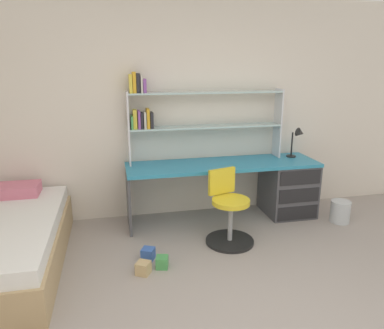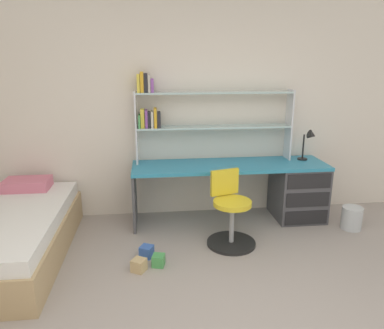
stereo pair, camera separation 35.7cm
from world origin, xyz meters
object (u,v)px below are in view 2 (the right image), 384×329
at_px(bookshelf_hutch, 193,112).
at_px(toy_block_blue_2, 147,252).
at_px(toy_block_natural_0, 139,265).
at_px(bed_platform, 8,235).
at_px(toy_block_green_1, 158,260).
at_px(swivel_chair, 231,216).
at_px(desk, 279,187).
at_px(desk_lamp, 310,140).
at_px(waste_bin, 352,218).

relative_size(bookshelf_hutch, toy_block_blue_2, 16.04).
bearing_deg(toy_block_natural_0, bed_platform, 162.75).
bearing_deg(toy_block_blue_2, toy_block_natural_0, -105.66).
xyz_separation_m(bookshelf_hutch, toy_block_green_1, (-0.47, -1.16, -1.26)).
relative_size(bookshelf_hutch, bed_platform, 0.97).
relative_size(bed_platform, toy_block_natural_0, 16.37).
height_order(swivel_chair, toy_block_natural_0, swivel_chair).
relative_size(bookshelf_hutch, toy_block_green_1, 16.83).
bearing_deg(toy_block_green_1, desk, 32.60).
distance_m(desk, toy_block_blue_2, 1.84).
relative_size(desk, bookshelf_hutch, 1.23).
relative_size(bookshelf_hutch, swivel_chair, 2.39).
bearing_deg(desk, bed_platform, -167.85).
xyz_separation_m(toy_block_green_1, toy_block_blue_2, (-0.11, 0.18, 0.00)).
distance_m(desk_lamp, toy_block_green_1, 2.34).
xyz_separation_m(toy_block_natural_0, toy_block_green_1, (0.18, 0.07, -0.00)).
bearing_deg(toy_block_green_1, waste_bin, 13.99).
xyz_separation_m(swivel_chair, toy_block_natural_0, (-0.96, -0.44, -0.25)).
relative_size(desk, desk_lamp, 6.03).
bearing_deg(waste_bin, bed_platform, -176.38).
relative_size(swivel_chair, toy_block_blue_2, 6.71).
bearing_deg(toy_block_blue_2, waste_bin, 9.21).
bearing_deg(toy_block_natural_0, bookshelf_hutch, 62.19).
xyz_separation_m(desk, bed_platform, (-2.98, -0.64, -0.17)).
bearing_deg(bed_platform, toy_block_blue_2, -6.33).
distance_m(swivel_chair, waste_bin, 1.51).
relative_size(bookshelf_hutch, waste_bin, 7.09).
bearing_deg(toy_block_green_1, toy_block_natural_0, -159.13).
xyz_separation_m(swivel_chair, toy_block_green_1, (-0.78, -0.37, -0.25)).
relative_size(desk_lamp, bed_platform, 0.20).
relative_size(desk, toy_block_natural_0, 19.53).
height_order(waste_bin, toy_block_blue_2, waste_bin).
bearing_deg(toy_block_natural_0, toy_block_blue_2, 74.34).
relative_size(toy_block_natural_0, toy_block_green_1, 1.06).
relative_size(desk_lamp, toy_block_natural_0, 3.24).
distance_m(bookshelf_hutch, waste_bin, 2.23).
bearing_deg(toy_block_blue_2, bed_platform, 173.67).
distance_m(desk, bed_platform, 3.05).
xyz_separation_m(desk, bookshelf_hutch, (-1.05, 0.19, 0.91)).
bearing_deg(bookshelf_hutch, desk, -10.37).
bearing_deg(bed_platform, waste_bin, 3.62).
bearing_deg(bookshelf_hutch, waste_bin, -18.42).
height_order(desk, toy_block_green_1, desk).
xyz_separation_m(waste_bin, toy_block_blue_2, (-2.37, -0.39, -0.07)).
xyz_separation_m(toy_block_natural_0, toy_block_blue_2, (0.07, 0.25, -0.00)).
xyz_separation_m(bookshelf_hutch, toy_block_blue_2, (-0.58, -0.98, -1.26)).
bearing_deg(swivel_chair, toy_block_green_1, -154.27).
height_order(toy_block_natural_0, toy_block_blue_2, toy_block_natural_0).
bearing_deg(toy_block_green_1, toy_block_blue_2, 122.63).
height_order(toy_block_natural_0, toy_block_green_1, toy_block_natural_0).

